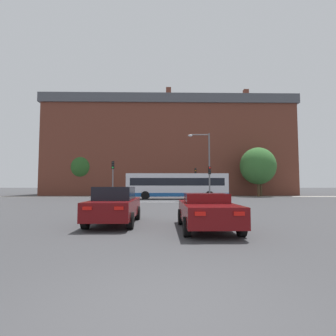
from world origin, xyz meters
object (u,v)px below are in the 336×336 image
object	(u,v)px
car_roadster_right	(207,211)
car_saloon_left	(115,205)
bus_crossing_lead	(177,185)
pedestrian_waiting	(142,190)
pedestrian_walking_east	(189,189)
traffic_light_near_right	(210,178)
street_lamp_junction	(206,159)
traffic_light_near_left	(113,174)
traffic_light_far_right	(196,177)

from	to	relation	value
car_roadster_right	car_saloon_left	bearing A→B (deg)	157.25
bus_crossing_lead	pedestrian_waiting	world-z (taller)	bus_crossing_lead
bus_crossing_lead	pedestrian_walking_east	distance (m)	7.96
traffic_light_near_right	street_lamp_junction	bearing A→B (deg)	94.50
car_saloon_left	pedestrian_walking_east	world-z (taller)	pedestrian_walking_east
car_saloon_left	car_roadster_right	bearing A→B (deg)	-22.68
car_roadster_right	pedestrian_waiting	bearing A→B (deg)	99.01
traffic_light_near_left	traffic_light_near_right	world-z (taller)	traffic_light_near_left
bus_crossing_lead	pedestrian_walking_east	xyz separation A→B (m)	(2.31, 7.60, -0.58)
car_roadster_right	bus_crossing_lead	world-z (taller)	bus_crossing_lead
pedestrian_waiting	traffic_light_far_right	bearing A→B (deg)	-150.41
car_saloon_left	pedestrian_waiting	world-z (taller)	pedestrian_waiting
car_roadster_right	traffic_light_near_left	size ratio (longest dim) A/B	1.07
bus_crossing_lead	car_saloon_left	bearing A→B (deg)	-10.30
car_roadster_right	traffic_light_near_right	size ratio (longest dim) A/B	1.23
street_lamp_junction	pedestrian_walking_east	bearing A→B (deg)	93.15
traffic_light_near_right	car_roadster_right	bearing A→B (deg)	-100.56
bus_crossing_lead	car_roadster_right	bearing A→B (deg)	-0.16
street_lamp_junction	traffic_light_near_right	bearing A→B (deg)	-85.50
street_lamp_junction	pedestrian_walking_east	size ratio (longest dim) A/B	4.03
traffic_light_far_right	pedestrian_waiting	size ratio (longest dim) A/B	2.45
traffic_light_near_right	pedestrian_walking_east	size ratio (longest dim) A/B	1.97
traffic_light_far_right	pedestrian_walking_east	world-z (taller)	traffic_light_far_right
street_lamp_junction	pedestrian_waiting	bearing A→B (deg)	125.63
traffic_light_far_right	street_lamp_junction	distance (m)	10.53
car_roadster_right	pedestrian_walking_east	bearing A→B (deg)	85.31
traffic_light_far_right	car_roadster_right	bearing A→B (deg)	-96.30
traffic_light_near_left	pedestrian_waiting	xyz separation A→B (m)	(2.03, 12.40, -1.76)
pedestrian_waiting	car_roadster_right	bearing A→B (deg)	131.58
bus_crossing_lead	traffic_light_near_right	bearing A→B (deg)	29.20
car_roadster_right	traffic_light_far_right	bearing A→B (deg)	83.55
bus_crossing_lead	traffic_light_far_right	distance (m)	7.38
traffic_light_near_right	traffic_light_near_left	bearing A→B (deg)	179.54
car_saloon_left	traffic_light_near_right	bearing A→B (deg)	65.77
traffic_light_near_left	street_lamp_junction	bearing A→B (deg)	9.34
traffic_light_near_left	car_roadster_right	bearing A→B (deg)	-68.21
car_saloon_left	bus_crossing_lead	world-z (taller)	bus_crossing_lead
traffic_light_far_right	pedestrian_waiting	bearing A→B (deg)	177.17
car_saloon_left	street_lamp_junction	distance (m)	18.62
car_roadster_right	pedestrian_walking_east	distance (m)	30.03
street_lamp_junction	pedestrian_waiting	xyz separation A→B (m)	(-7.73, 10.79, -3.50)
bus_crossing_lead	traffic_light_near_right	world-z (taller)	traffic_light_near_right
bus_crossing_lead	street_lamp_junction	xyz separation A→B (m)	(2.94, -3.82, 2.86)
car_saloon_left	traffic_light_near_right	xyz separation A→B (m)	(6.85, 15.28, 1.65)
bus_crossing_lead	traffic_light_far_right	xyz separation A→B (m)	(3.13, 6.58, 1.20)
car_roadster_right	bus_crossing_lead	bearing A→B (deg)	89.69
traffic_light_far_right	traffic_light_near_right	distance (m)	12.09
bus_crossing_lead	traffic_light_near_right	distance (m)	6.35
traffic_light_near_left	pedestrian_waiting	distance (m)	12.68
car_saloon_left	street_lamp_junction	xyz separation A→B (m)	(6.72, 16.97, 3.73)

